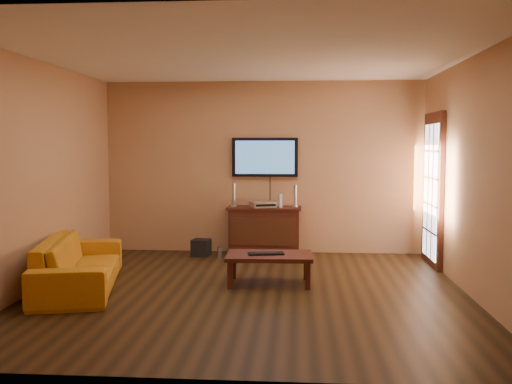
# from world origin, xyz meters

# --- Properties ---
(ground_plane) EXTENTS (5.00, 5.00, 0.00)m
(ground_plane) POSITION_xyz_m (0.00, 0.00, 0.00)
(ground_plane) COLOR black
(ground_plane) RESTS_ON ground
(room_walls) EXTENTS (5.00, 5.00, 5.00)m
(room_walls) POSITION_xyz_m (0.00, 0.62, 1.69)
(room_walls) COLOR tan
(room_walls) RESTS_ON ground
(french_door) EXTENTS (0.07, 1.02, 2.22)m
(french_door) POSITION_xyz_m (2.46, 1.70, 1.05)
(french_door) COLOR #34130B
(french_door) RESTS_ON ground
(media_console) EXTENTS (1.14, 0.44, 0.75)m
(media_console) POSITION_xyz_m (0.03, 2.27, 0.38)
(media_console) COLOR #34130B
(media_console) RESTS_ON ground
(television) EXTENTS (1.03, 0.08, 0.61)m
(television) POSITION_xyz_m (0.03, 2.45, 1.51)
(television) COLOR black
(television) RESTS_ON ground
(coffee_table) EXTENTS (1.06, 0.66, 0.37)m
(coffee_table) POSITION_xyz_m (0.21, 0.39, 0.32)
(coffee_table) COLOR #34130B
(coffee_table) RESTS_ON ground
(sofa) EXTENTS (1.05, 2.16, 0.81)m
(sofa) POSITION_xyz_m (-2.03, 0.01, 0.41)
(sofa) COLOR #C67B16
(sofa) RESTS_ON ground
(speaker_left) EXTENTS (0.10, 0.10, 0.36)m
(speaker_left) POSITION_xyz_m (-0.45, 2.32, 0.91)
(speaker_left) COLOR silver
(speaker_left) RESTS_ON media_console
(speaker_right) EXTENTS (0.09, 0.09, 0.34)m
(speaker_right) POSITION_xyz_m (0.51, 2.29, 0.90)
(speaker_right) COLOR silver
(speaker_right) RESTS_ON media_console
(av_receiver) EXTENTS (0.45, 0.39, 0.09)m
(av_receiver) POSITION_xyz_m (0.02, 2.22, 0.79)
(av_receiver) COLOR silver
(av_receiver) RESTS_ON media_console
(game_console) EXTENTS (0.07, 0.15, 0.20)m
(game_console) POSITION_xyz_m (0.28, 2.25, 0.85)
(game_console) COLOR white
(game_console) RESTS_ON media_console
(subwoofer) EXTENTS (0.29, 0.29, 0.26)m
(subwoofer) POSITION_xyz_m (-0.93, 2.09, 0.13)
(subwoofer) COLOR black
(subwoofer) RESTS_ON ground
(bottle) EXTENTS (0.07, 0.07, 0.20)m
(bottle) POSITION_xyz_m (-0.62, 1.92, 0.09)
(bottle) COLOR white
(bottle) RESTS_ON ground
(keyboard) EXTENTS (0.46, 0.24, 0.03)m
(keyboard) POSITION_xyz_m (0.17, 0.36, 0.38)
(keyboard) COLOR black
(keyboard) RESTS_ON coffee_table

